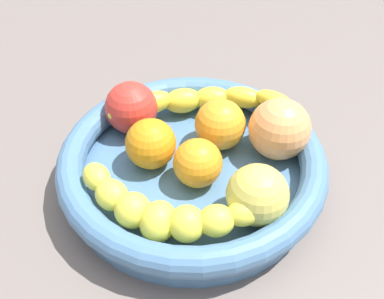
# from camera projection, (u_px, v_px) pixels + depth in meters

# --- Properties ---
(kitchen_counter) EXTENTS (1.20, 1.20, 0.03)m
(kitchen_counter) POSITION_uv_depth(u_px,v_px,m) (192.00, 189.00, 0.56)
(kitchen_counter) COLOR #675D58
(kitchen_counter) RESTS_ON ground
(fruit_bowl) EXTENTS (0.32, 0.32, 0.06)m
(fruit_bowl) POSITION_uv_depth(u_px,v_px,m) (192.00, 164.00, 0.53)
(fruit_bowl) COLOR teal
(fruit_bowl) RESTS_ON kitchen_counter
(banana_draped_left) EXTENTS (0.25, 0.08, 0.04)m
(banana_draped_left) POSITION_uv_depth(u_px,v_px,m) (199.00, 101.00, 0.59)
(banana_draped_left) COLOR yellow
(banana_draped_left) RESTS_ON fruit_bowl
(banana_draped_right) EXTENTS (0.20, 0.11, 0.05)m
(banana_draped_right) POSITION_uv_depth(u_px,v_px,m) (162.00, 211.00, 0.45)
(banana_draped_right) COLOR yellow
(banana_draped_right) RESTS_ON fruit_bowl
(orange_front) EXTENTS (0.06, 0.06, 0.06)m
(orange_front) POSITION_uv_depth(u_px,v_px,m) (198.00, 163.00, 0.50)
(orange_front) COLOR orange
(orange_front) RESTS_ON fruit_bowl
(orange_mid_left) EXTENTS (0.06, 0.06, 0.06)m
(orange_mid_left) POSITION_uv_depth(u_px,v_px,m) (151.00, 144.00, 0.52)
(orange_mid_left) COLOR orange
(orange_mid_left) RESTS_ON fruit_bowl
(orange_mid_right) EXTENTS (0.06, 0.06, 0.06)m
(orange_mid_right) POSITION_uv_depth(u_px,v_px,m) (220.00, 124.00, 0.54)
(orange_mid_right) COLOR orange
(orange_mid_right) RESTS_ON fruit_bowl
(apple_yellow) EXTENTS (0.07, 0.07, 0.07)m
(apple_yellow) POSITION_uv_depth(u_px,v_px,m) (257.00, 195.00, 0.46)
(apple_yellow) COLOR #D3C554
(apple_yellow) RESTS_ON fruit_bowl
(tomato_red) EXTENTS (0.07, 0.07, 0.07)m
(tomato_red) POSITION_uv_depth(u_px,v_px,m) (131.00, 108.00, 0.56)
(tomato_red) COLOR red
(tomato_red) RESTS_ON fruit_bowl
(peach_blush) EXTENTS (0.08, 0.08, 0.08)m
(peach_blush) POSITION_uv_depth(u_px,v_px,m) (279.00, 129.00, 0.53)
(peach_blush) COLOR #F19C5A
(peach_blush) RESTS_ON fruit_bowl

